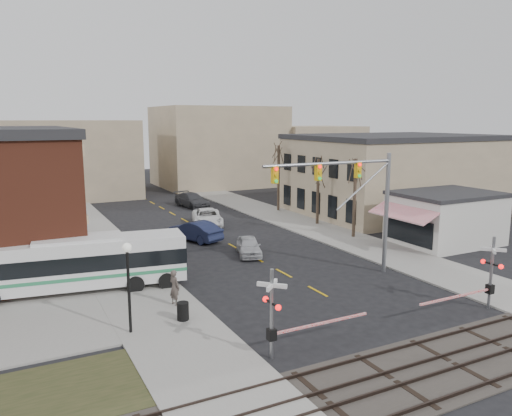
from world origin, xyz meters
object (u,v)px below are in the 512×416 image
at_px(rr_crossing_west, 280,313).
at_px(rr_crossing_east, 486,275).
at_px(car_a, 249,246).
at_px(car_c, 207,217).
at_px(trash_bin, 183,311).
at_px(car_d, 192,200).
at_px(pedestrian_near, 174,287).
at_px(transit_bus, 79,263).
at_px(car_b, 195,231).
at_px(street_lamp, 128,269).
at_px(pedestrian_far, 101,273).
at_px(traffic_signal_mast, 355,190).

distance_m(rr_crossing_west, rr_crossing_east, 12.46).
xyz_separation_m(car_a, car_c, (1.18, 11.36, 0.10)).
bearing_deg(trash_bin, car_d, 69.17).
xyz_separation_m(rr_crossing_west, pedestrian_near, (-2.22, 7.72, -0.87)).
bearing_deg(rr_crossing_west, car_c, 74.78).
distance_m(transit_bus, car_b, 13.79).
bearing_deg(rr_crossing_east, trash_bin, 158.72).
height_order(trash_bin, car_a, car_a).
relative_size(street_lamp, car_d, 0.78).
distance_m(street_lamp, car_d, 35.22).
distance_m(car_a, car_c, 11.42).
bearing_deg(transit_bus, car_d, 56.89).
xyz_separation_m(rr_crossing_west, pedestrian_far, (-5.26, 12.42, -0.96)).
height_order(car_c, pedestrian_far, pedestrian_far).
xyz_separation_m(rr_crossing_west, trash_bin, (-2.52, 5.48, -1.39)).
relative_size(rr_crossing_west, car_b, 1.09).
distance_m(rr_crossing_east, street_lamp, 18.59).
height_order(street_lamp, car_b, street_lamp).
xyz_separation_m(street_lamp, trash_bin, (2.72, 0.27, -2.67)).
bearing_deg(rr_crossing_east, car_d, 94.50).
distance_m(trash_bin, pedestrian_far, 7.48).
bearing_deg(pedestrian_far, car_d, 16.98).
xyz_separation_m(traffic_signal_mast, pedestrian_far, (-14.98, 5.02, -4.70)).
distance_m(car_d, pedestrian_far, 28.75).
bearing_deg(street_lamp, car_c, 59.79).
bearing_deg(car_a, pedestrian_far, -146.51).
relative_size(trash_bin, car_a, 0.22).
bearing_deg(car_b, pedestrian_near, 43.21).
relative_size(traffic_signal_mast, car_c, 1.63).
xyz_separation_m(transit_bus, car_d, (15.97, 24.48, -0.98)).
xyz_separation_m(car_b, pedestrian_far, (-9.34, -9.03, 0.17)).
bearing_deg(traffic_signal_mast, transit_bus, 162.17).
relative_size(car_a, car_d, 0.73).
distance_m(trash_bin, car_b, 17.28).
bearing_deg(rr_crossing_east, rr_crossing_west, 178.37).
bearing_deg(traffic_signal_mast, car_a, 114.79).
bearing_deg(car_c, street_lamp, -103.38).
xyz_separation_m(trash_bin, pedestrian_far, (-2.74, 6.94, 0.43)).
height_order(street_lamp, car_a, street_lamp).
xyz_separation_m(transit_bus, car_a, (12.53, 2.68, -1.09)).
height_order(car_a, pedestrian_near, pedestrian_near).
xyz_separation_m(trash_bin, car_c, (9.77, 21.17, 0.22)).
height_order(rr_crossing_east, car_c, rr_crossing_east).
bearing_deg(car_d, street_lamp, -124.49).
relative_size(trash_bin, car_b, 0.18).
height_order(street_lamp, car_c, street_lamp).
height_order(street_lamp, pedestrian_far, street_lamp).
bearing_deg(traffic_signal_mast, car_c, 97.29).
distance_m(traffic_signal_mast, street_lamp, 15.31).
xyz_separation_m(rr_crossing_west, rr_crossing_east, (12.45, -0.35, 0.00)).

